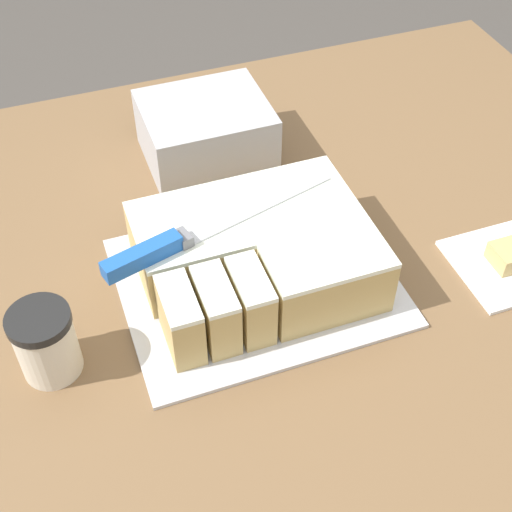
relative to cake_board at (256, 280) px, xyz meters
name	(u,v)px	position (x,y,z in m)	size (l,w,h in m)	color
countertop	(246,451)	(-0.02, 0.00, -0.45)	(1.40, 1.10, 0.90)	brown
cake_board	(256,280)	(0.00, 0.00, 0.00)	(0.37, 0.30, 0.01)	silver
cake	(258,254)	(0.00, 0.00, 0.05)	(0.30, 0.23, 0.09)	tan
knife	(174,242)	(-0.11, 0.01, 0.10)	(0.33, 0.12, 0.02)	silver
coffee_cup	(46,343)	(-0.28, -0.05, 0.05)	(0.08, 0.08, 0.10)	beige
paper_napkin	(506,264)	(0.34, -0.09, 0.00)	(0.14, 0.14, 0.01)	white
brownie	(509,256)	(0.34, -0.09, 0.02)	(0.05, 0.05, 0.03)	tan
storage_box	(206,132)	(0.02, 0.29, 0.05)	(0.20, 0.17, 0.10)	#B2B2B7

